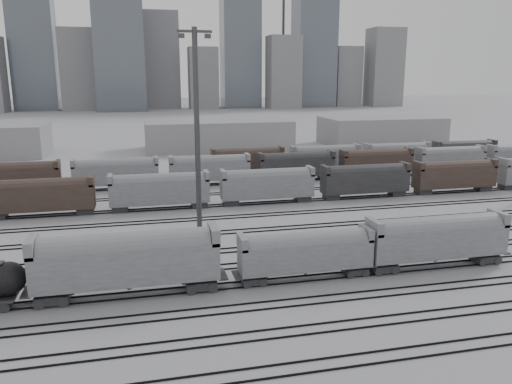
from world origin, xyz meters
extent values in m
plane|color=#A7A7AC|center=(0.00, 0.00, 0.00)|extent=(900.00, 900.00, 0.00)
cube|color=black|center=(0.00, -14.72, 0.08)|extent=(220.00, 0.07, 0.16)
cube|color=black|center=(0.00, -13.28, 0.08)|extent=(220.00, 0.07, 0.16)
cube|color=black|center=(0.00, -9.72, 0.08)|extent=(220.00, 0.07, 0.16)
cube|color=black|center=(0.00, -8.28, 0.08)|extent=(220.00, 0.07, 0.16)
cube|color=black|center=(0.00, -4.72, 0.08)|extent=(220.00, 0.07, 0.16)
cube|color=black|center=(0.00, -3.28, 0.08)|extent=(220.00, 0.07, 0.16)
cube|color=black|center=(0.00, 0.28, 0.08)|extent=(220.00, 0.07, 0.16)
cube|color=black|center=(0.00, 1.72, 0.08)|extent=(220.00, 0.07, 0.16)
cube|color=black|center=(0.00, 5.28, 0.08)|extent=(220.00, 0.07, 0.16)
cube|color=black|center=(0.00, 6.72, 0.08)|extent=(220.00, 0.07, 0.16)
cube|color=black|center=(0.00, 10.28, 0.08)|extent=(220.00, 0.07, 0.16)
cube|color=black|center=(0.00, 11.72, 0.08)|extent=(220.00, 0.07, 0.16)
cube|color=black|center=(0.00, 17.28, 0.08)|extent=(220.00, 0.07, 0.16)
cube|color=black|center=(0.00, 18.72, 0.08)|extent=(220.00, 0.07, 0.16)
cube|color=black|center=(0.00, 24.28, 0.08)|extent=(220.00, 0.07, 0.16)
cube|color=black|center=(0.00, 25.72, 0.08)|extent=(220.00, 0.07, 0.16)
cube|color=black|center=(0.00, 31.28, 0.08)|extent=(220.00, 0.07, 0.16)
cube|color=black|center=(0.00, 32.72, 0.08)|extent=(220.00, 0.07, 0.16)
cube|color=black|center=(0.00, 39.28, 0.08)|extent=(220.00, 0.07, 0.16)
cube|color=black|center=(0.00, 40.72, 0.08)|extent=(220.00, 0.07, 0.16)
cube|color=black|center=(0.00, 47.28, 0.08)|extent=(220.00, 0.07, 0.16)
cube|color=black|center=(0.00, 48.72, 0.08)|extent=(220.00, 0.07, 0.16)
cube|color=black|center=(0.00, 55.28, 0.08)|extent=(220.00, 0.07, 0.16)
cube|color=black|center=(0.00, 56.72, 0.08)|extent=(220.00, 0.07, 0.16)
sphere|color=black|center=(-23.43, 1.00, 2.71)|extent=(2.96, 2.96, 2.96)
cube|color=#232326|center=(-19.96, 1.00, 0.61)|extent=(2.89, 2.34, 0.78)
cube|color=#232326|center=(-6.61, 1.00, 0.61)|extent=(2.89, 2.34, 0.78)
cube|color=gray|center=(-13.29, 1.00, 3.23)|extent=(16.69, 3.34, 3.56)
cylinder|color=gray|center=(-13.29, 1.00, 4.56)|extent=(15.13, 3.23, 3.23)
cube|color=gray|center=(-21.30, 1.00, 5.45)|extent=(0.78, 3.34, 1.56)
cube|color=gray|center=(-5.28, 1.00, 5.45)|extent=(0.78, 3.34, 1.56)
cone|color=#232326|center=(-13.29, 1.00, 1.06)|extent=(2.67, 2.67, 1.00)
cube|color=#232326|center=(-1.45, 1.00, 0.49)|extent=(2.33, 1.89, 0.63)
cube|color=#232326|center=(9.33, 1.00, 0.49)|extent=(2.33, 1.89, 0.63)
cube|color=gray|center=(3.94, 1.00, 2.60)|extent=(13.47, 2.69, 2.87)
cylinder|color=gray|center=(3.94, 1.00, 3.68)|extent=(12.21, 2.60, 2.60)
cube|color=gray|center=(-2.53, 1.00, 4.40)|extent=(0.63, 2.69, 1.26)
cube|color=gray|center=(10.40, 1.00, 4.40)|extent=(0.63, 2.69, 1.26)
cone|color=#232326|center=(3.94, 1.00, 0.85)|extent=(2.15, 2.15, 0.81)
cube|color=#232326|center=(12.46, 1.00, 0.56)|extent=(2.65, 2.14, 0.71)
cube|color=#232326|center=(24.68, 1.00, 0.56)|extent=(2.65, 2.14, 0.71)
cube|color=gray|center=(18.57, 1.00, 2.95)|extent=(15.28, 3.06, 3.26)
cylinder|color=gray|center=(18.57, 1.00, 4.18)|extent=(13.85, 2.95, 2.95)
cube|color=gray|center=(11.24, 1.00, 4.99)|extent=(0.71, 3.06, 1.43)
cube|color=gray|center=(25.91, 1.00, 4.99)|extent=(0.71, 3.06, 1.43)
cone|color=#232326|center=(18.57, 1.00, 0.97)|extent=(2.44, 2.44, 0.92)
cylinder|color=#3B3B3E|center=(-4.78, 16.81, 12.78)|extent=(0.65, 0.65, 25.57)
cube|color=#3B3B3E|center=(-4.78, 16.81, 25.06)|extent=(4.09, 0.31, 0.31)
cube|color=#3B3B3E|center=(-6.31, 16.81, 24.55)|extent=(0.72, 0.51, 0.51)
cube|color=#3B3B3E|center=(-3.24, 16.81, 24.55)|extent=(0.72, 0.51, 0.51)
cube|color=#45332C|center=(-26.00, 32.00, 2.80)|extent=(15.00, 3.00, 5.60)
cube|color=gray|center=(-9.00, 32.00, 2.80)|extent=(15.00, 3.00, 5.60)
cube|color=gray|center=(8.00, 32.00, 2.80)|extent=(15.00, 3.00, 5.60)
cube|color=#232326|center=(25.00, 32.00, 2.80)|extent=(15.00, 3.00, 5.60)
cube|color=#45332C|center=(42.00, 32.00, 2.80)|extent=(15.00, 3.00, 5.60)
cube|color=#45332C|center=(-33.00, 48.00, 2.80)|extent=(15.00, 3.00, 5.60)
cube|color=gray|center=(-16.00, 48.00, 2.80)|extent=(15.00, 3.00, 5.60)
cube|color=gray|center=(1.00, 48.00, 2.80)|extent=(15.00, 3.00, 5.60)
cube|color=#232326|center=(18.00, 48.00, 2.80)|extent=(15.00, 3.00, 5.60)
cube|color=#45332C|center=(35.00, 48.00, 2.80)|extent=(15.00, 3.00, 5.60)
cube|color=gray|center=(52.00, 48.00, 2.80)|extent=(15.00, 3.00, 5.60)
cube|color=#45332C|center=(10.00, 56.00, 2.80)|extent=(15.00, 3.00, 5.60)
cube|color=gray|center=(27.00, 56.00, 2.80)|extent=(15.00, 3.00, 5.60)
cube|color=gray|center=(44.00, 56.00, 2.80)|extent=(15.00, 3.00, 5.60)
cube|color=#232326|center=(61.00, 56.00, 2.80)|extent=(15.00, 3.00, 5.60)
cube|color=gray|center=(10.00, 95.00, 4.00)|extent=(40.00, 18.00, 8.00)
cube|color=gray|center=(60.00, 95.00, 4.00)|extent=(35.00, 18.00, 8.00)
cube|color=#555D67|center=(-70.00, 280.00, 40.00)|extent=(25.00, 20.00, 80.00)
cube|color=gray|center=(-45.00, 280.00, 24.00)|extent=(20.00, 16.00, 48.00)
cube|color=#555D67|center=(-20.00, 280.00, 47.50)|extent=(28.00, 22.40, 95.00)
cube|color=gray|center=(5.00, 280.00, 30.00)|extent=(22.00, 17.60, 60.00)
cube|color=gray|center=(30.00, 280.00, 19.00)|extent=(18.00, 14.40, 38.00)
cube|color=#555D67|center=(55.00, 280.00, 36.00)|extent=(24.00, 19.20, 72.00)
cube|color=gray|center=(80.00, 280.00, 22.50)|extent=(20.00, 16.00, 45.00)
cube|color=#555D67|center=(105.00, 280.00, 44.00)|extent=(26.00, 20.80, 88.00)
cube|color=gray|center=(130.00, 280.00, 20.00)|extent=(18.00, 14.40, 40.00)
cube|color=gray|center=(155.00, 280.00, 26.00)|extent=(22.00, 17.60, 52.00)
cylinder|color=#3B3B3E|center=(-30.00, 305.00, 50.00)|extent=(1.80, 1.80, 100.00)
cylinder|color=#3B3B3E|center=(90.00, 305.00, 50.00)|extent=(1.80, 1.80, 100.00)
camera|label=1|loc=(-11.69, -43.65, 19.93)|focal=35.00mm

